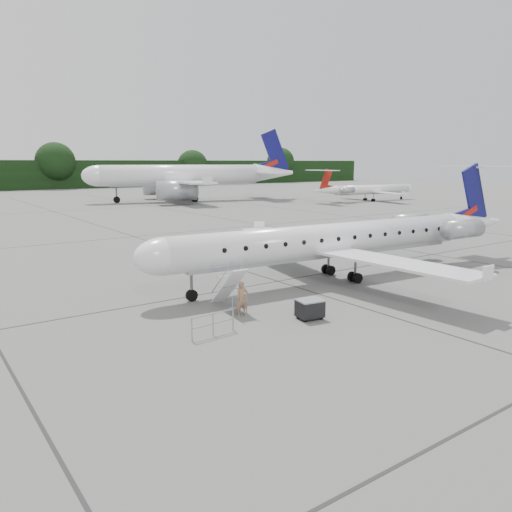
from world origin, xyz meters
TOP-DOWN VIEW (x-y plane):
  - ground at (0.00, 0.00)m, footprint 320.00×320.00m
  - treeline at (0.00, 130.00)m, footprint 260.00×4.00m
  - main_regional_jet at (-2.35, 4.28)m, footprint 30.00×22.69m
  - airstair at (-11.01, 2.66)m, footprint 1.05×2.55m
  - passenger at (-11.12, 1.26)m, footprint 0.69×0.50m
  - safety_railing at (-13.76, -0.38)m, footprint 2.20×0.27m
  - baggage_cart at (-8.73, -1.05)m, footprint 1.32×1.13m
  - bg_narrowbody at (20.21, 68.82)m, footprint 44.36×36.57m
  - bg_regional_right at (50.99, 47.91)m, footprint 24.84×18.79m

SIDE VIEW (x-z plane):
  - ground at x=0.00m, z-range 0.00..0.00m
  - safety_railing at x=-13.76m, z-range 0.00..1.00m
  - baggage_cart at x=-8.73m, z-range 0.00..1.02m
  - passenger at x=-11.12m, z-range 0.00..1.73m
  - airstair at x=-11.01m, z-range 0.00..2.29m
  - bg_regional_right at x=50.99m, z-range 0.00..6.18m
  - main_regional_jet at x=-2.35m, z-range 0.00..7.30m
  - treeline at x=0.00m, z-range 0.00..8.00m
  - bg_narrowbody at x=20.21m, z-range 0.00..13.87m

